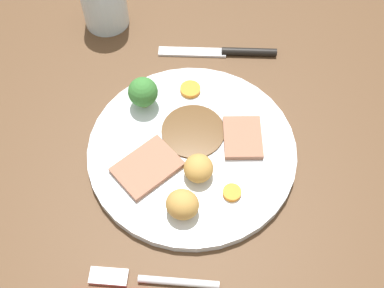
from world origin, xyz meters
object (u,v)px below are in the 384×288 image
object	(u,v)px
carrot_coin_front	(190,89)
fork	(150,280)
carrot_coin_back	(232,193)
meat_slice_under	(147,167)
broccoli_floret	(143,92)
dinner_plate	(192,151)
meat_slice_main	(243,137)
roast_potato_right	(182,204)
roast_potato_left	(198,168)
knife	(228,52)

from	to	relation	value
carrot_coin_front	fork	bearing A→B (deg)	178.80
carrot_coin_back	meat_slice_under	bearing A→B (deg)	80.21
meat_slice_under	broccoli_floret	distance (cm)	10.80
dinner_plate	meat_slice_main	size ratio (longest dim) A/B	4.30
carrot_coin_front	roast_potato_right	bearing A→B (deg)	-174.15
carrot_coin_front	carrot_coin_back	world-z (taller)	same
meat_slice_under	roast_potato_left	size ratio (longest dim) A/B	2.06
meat_slice_main	carrot_coin_front	xyz separation A→B (cm)	(7.12, 8.23, -0.08)
fork	knife	world-z (taller)	knife
carrot_coin_front	broccoli_floret	xyz separation A→B (cm)	(-3.30, 6.07, 2.33)
fork	dinner_plate	bearing A→B (deg)	-101.29
roast_potato_left	fork	size ratio (longest dim) A/B	0.26
dinner_plate	roast_potato_right	size ratio (longest dim) A/B	6.78
meat_slice_under	knife	world-z (taller)	meat_slice_under
broccoli_floret	roast_potato_left	bearing A→B (deg)	-137.68
dinner_plate	knife	bearing A→B (deg)	-8.34
roast_potato_left	carrot_coin_front	xyz separation A→B (cm)	(13.37, 3.11, -1.28)
roast_potato_left	knife	world-z (taller)	roast_potato_left
carrot_coin_back	broccoli_floret	size ratio (longest dim) A/B	0.49
meat_slice_under	roast_potato_right	bearing A→B (deg)	-133.12
carrot_coin_back	knife	distance (cm)	24.92
meat_slice_main	roast_potato_right	distance (cm)	13.27
knife	roast_potato_left	bearing A→B (deg)	80.04
knife	carrot_coin_back	bearing A→B (deg)	90.94
roast_potato_right	carrot_coin_back	bearing A→B (deg)	-61.00
meat_slice_under	roast_potato_right	xyz separation A→B (cm)	(-5.15, -5.50, 1.38)
dinner_plate	meat_slice_under	world-z (taller)	meat_slice_under
roast_potato_right	knife	distance (cm)	28.12
dinner_plate	meat_slice_main	distance (cm)	7.06
carrot_coin_back	meat_slice_main	bearing A→B (deg)	-3.67
carrot_coin_back	carrot_coin_front	bearing A→B (deg)	26.38
broccoli_floret	knife	size ratio (longest dim) A/B	0.26
carrot_coin_front	knife	xyz separation A→B (cm)	(9.16, -4.44, -1.26)
meat_slice_main	carrot_coin_front	distance (cm)	10.89
meat_slice_under	broccoli_floret	xyz separation A→B (cm)	(10.27, 2.49, 2.24)
broccoli_floret	fork	xyz separation A→B (cm)	(-24.22, -5.49, -3.66)
carrot_coin_back	knife	size ratio (longest dim) A/B	0.13
meat_slice_main	roast_potato_left	size ratio (longest dim) A/B	1.66
meat_slice_main	carrot_coin_back	bearing A→B (deg)	176.33
carrot_coin_front	fork	size ratio (longest dim) A/B	0.19
roast_potato_right	carrot_coin_front	size ratio (longest dim) A/B	1.42
carrot_coin_front	roast_potato_left	bearing A→B (deg)	-166.92
meat_slice_under	carrot_coin_back	distance (cm)	11.44
carrot_coin_front	knife	distance (cm)	10.25
dinner_plate	carrot_coin_back	world-z (taller)	carrot_coin_back
meat_slice_main	broccoli_floret	size ratio (longest dim) A/B	1.36
carrot_coin_back	roast_potato_right	bearing A→B (deg)	119.00
meat_slice_main	roast_potato_right	bearing A→B (deg)	151.42
roast_potato_right	roast_potato_left	bearing A→B (deg)	-12.53
carrot_coin_front	carrot_coin_back	distance (cm)	17.32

